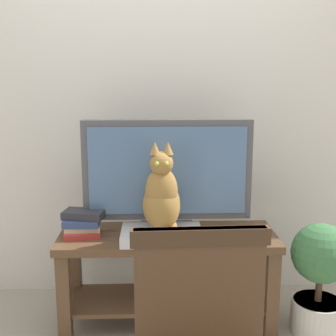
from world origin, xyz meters
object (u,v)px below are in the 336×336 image
(tv_stand, at_px, (168,262))
(cat, at_px, (162,197))
(media_box, at_px, (162,235))
(tv, at_px, (167,174))
(book_stack, at_px, (83,223))
(potted_plant, at_px, (320,274))

(tv_stand, relative_size, cat, 2.50)
(tv_stand, height_order, media_box, media_box)
(tv, xyz_separation_m, cat, (-0.04, -0.16, -0.09))
(tv, distance_m, cat, 0.19)
(media_box, relative_size, book_stack, 1.78)
(tv_stand, relative_size, media_box, 2.79)
(cat, distance_m, book_stack, 0.49)
(cat, bearing_deg, tv_stand, 71.04)
(book_stack, bearing_deg, potted_plant, -5.39)
(cat, bearing_deg, book_stack, 166.96)
(cat, relative_size, potted_plant, 0.77)
(tv_stand, height_order, potted_plant, potted_plant)
(cat, relative_size, book_stack, 1.99)
(media_box, bearing_deg, cat, -85.62)
(media_box, relative_size, potted_plant, 0.69)
(tv, relative_size, potted_plant, 1.49)
(tv_stand, relative_size, potted_plant, 1.92)
(tv, bearing_deg, media_box, -103.73)
(book_stack, xyz_separation_m, potted_plant, (1.32, -0.12, -0.27))
(tv, distance_m, potted_plant, 1.01)
(cat, distance_m, potted_plant, 0.98)
(tv, height_order, media_box, tv)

